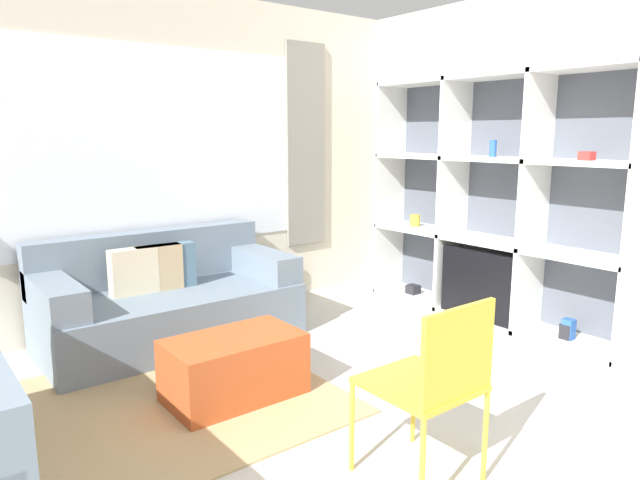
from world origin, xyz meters
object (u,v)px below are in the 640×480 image
at_px(ottoman, 234,368).
at_px(folding_chair, 435,377).
at_px(couch_main, 167,302).
at_px(shelving_unit, 494,205).

height_order(ottoman, folding_chair, folding_chair).
bearing_deg(ottoman, couch_main, 85.88).
height_order(shelving_unit, ottoman, shelving_unit).
bearing_deg(couch_main, ottoman, -94.12).
xyz_separation_m(shelving_unit, folding_chair, (-2.22, -1.31, -0.46)).
distance_m(ottoman, folding_chair, 1.36).
xyz_separation_m(shelving_unit, couch_main, (-2.41, 1.16, -0.68)).
xyz_separation_m(couch_main, ottoman, (-0.08, -1.17, -0.11)).
bearing_deg(folding_chair, shelving_unit, -149.43).
height_order(couch_main, folding_chair, folding_chair).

